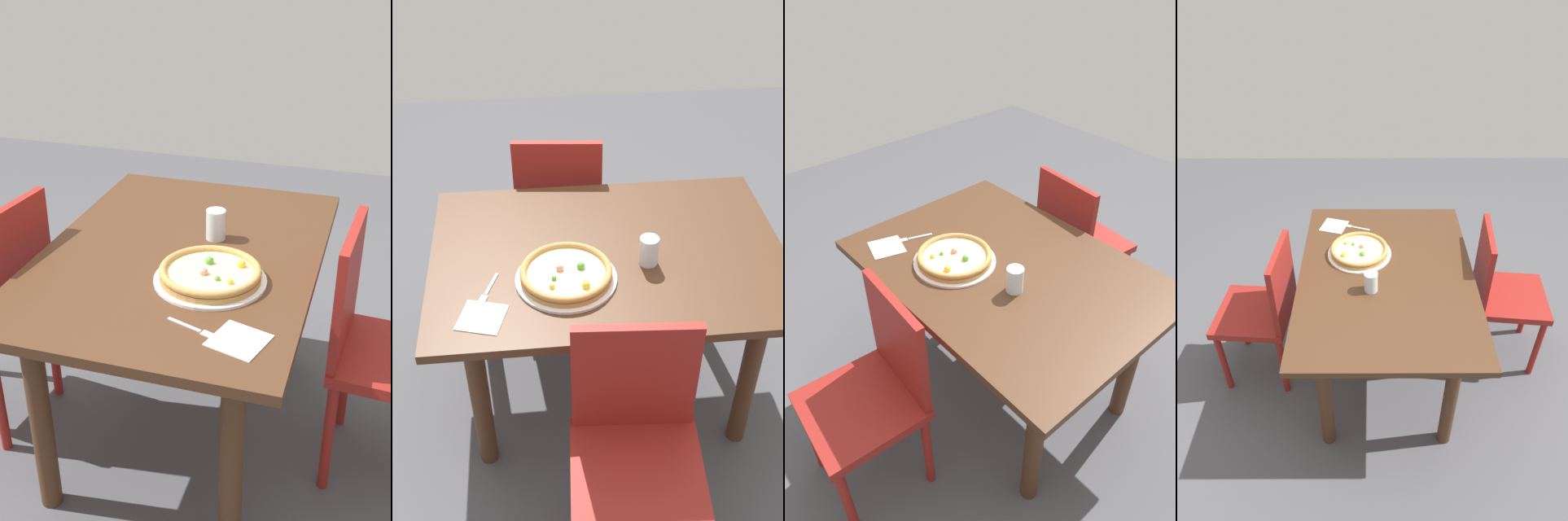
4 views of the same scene
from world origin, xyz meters
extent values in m
plane|color=#4C4C51|center=(0.00, 0.00, 0.00)|extent=(6.00, 6.00, 0.00)
cube|color=#472B19|center=(0.00, 0.00, 0.73)|extent=(1.27, 0.90, 0.03)
cylinder|color=#472B19|center=(-0.49, -0.30, 0.35)|extent=(0.07, 0.07, 0.71)
cylinder|color=#472B19|center=(0.49, -0.30, 0.35)|extent=(0.07, 0.07, 0.71)
cylinder|color=#472B19|center=(-0.49, 0.30, 0.35)|extent=(0.07, 0.07, 0.71)
cylinder|color=#472B19|center=(0.49, 0.30, 0.35)|extent=(0.07, 0.07, 0.71)
cylinder|color=maroon|center=(0.28, -0.92, 0.22)|extent=(0.04, 0.04, 0.44)
cylinder|color=maroon|center=(-0.06, -0.88, 0.22)|extent=(0.04, 0.04, 0.44)
cylinder|color=maroon|center=(0.31, -0.58, 0.22)|extent=(0.04, 0.04, 0.44)
cylinder|color=maroon|center=(-0.02, -0.55, 0.22)|extent=(0.04, 0.04, 0.44)
cube|color=maroon|center=(0.13, -0.73, 0.46)|extent=(0.44, 0.44, 0.04)
cube|color=maroon|center=(0.15, -0.55, 0.69)|extent=(0.38, 0.07, 0.42)
cylinder|color=maroon|center=(-0.18, 0.57, 0.22)|extent=(0.04, 0.04, 0.44)
cylinder|color=maroon|center=(0.16, 0.55, 0.22)|extent=(0.04, 0.04, 0.44)
cube|color=maroon|center=(0.00, 0.73, 0.46)|extent=(0.43, 0.43, 0.04)
cube|color=maroon|center=(-0.01, 0.55, 0.69)|extent=(0.38, 0.06, 0.42)
cylinder|color=white|center=(0.16, 0.14, 0.75)|extent=(0.35, 0.35, 0.01)
cylinder|color=#B78447|center=(0.16, 0.14, 0.76)|extent=(0.31, 0.31, 0.02)
cylinder|color=beige|center=(0.16, 0.14, 0.77)|extent=(0.27, 0.27, 0.01)
torus|color=#B78447|center=(0.16, 0.14, 0.78)|extent=(0.31, 0.31, 0.02)
sphere|color=#4C9E38|center=(0.11, 0.13, 0.78)|extent=(0.03, 0.03, 0.03)
sphere|color=#E58C7F|center=(0.18, 0.13, 0.78)|extent=(0.03, 0.03, 0.03)
sphere|color=#4C9E38|center=(0.21, 0.18, 0.78)|extent=(0.02, 0.02, 0.02)
sphere|color=gold|center=(0.10, 0.23, 0.78)|extent=(0.03, 0.03, 0.03)
sphere|color=gold|center=(0.21, 0.22, 0.78)|extent=(0.02, 0.02, 0.02)
cube|color=silver|center=(0.42, 0.14, 0.74)|extent=(0.05, 0.11, 0.00)
cube|color=silver|center=(0.44, 0.22, 0.74)|extent=(0.04, 0.05, 0.00)
cylinder|color=silver|center=(-0.13, 0.08, 0.79)|extent=(0.07, 0.07, 0.11)
cube|color=white|center=(0.44, 0.30, 0.74)|extent=(0.17, 0.17, 0.00)
camera|label=1|loc=(1.84, 0.61, 1.74)|focal=45.11mm
camera|label=2|loc=(0.26, 1.78, 2.13)|focal=43.43mm
camera|label=3|loc=(-1.08, 1.09, 1.93)|focal=32.03mm
camera|label=4|loc=(-1.75, 0.08, 2.19)|focal=30.14mm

